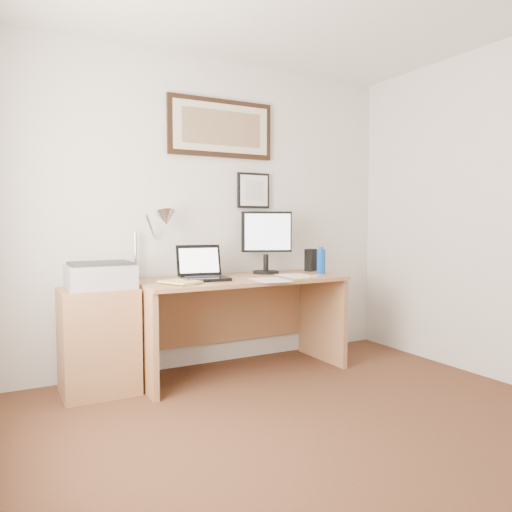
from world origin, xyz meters
TOP-DOWN VIEW (x-y plane):
  - floor at (0.00, 0.00)m, footprint 4.00×4.00m
  - wall_back at (0.00, 2.00)m, footprint 3.50×0.02m
  - side_cabinet at (-0.92, 1.68)m, footprint 0.50×0.40m
  - water_bottle at (0.88, 1.57)m, footprint 0.07×0.07m
  - bottle_cap at (0.88, 1.57)m, footprint 0.04×0.04m
  - speaker at (0.93, 1.80)m, footprint 0.11×0.10m
  - paper_sheet_a at (0.28, 1.38)m, footprint 0.28×0.36m
  - paper_sheet_b at (0.59, 1.52)m, footprint 0.26×0.35m
  - sticky_pad at (0.54, 1.36)m, footprint 0.10×0.10m
  - marker_pen at (0.68, 1.40)m, footprint 0.14×0.06m
  - book at (-0.48, 1.46)m, footprint 0.29×0.32m
  - desk at (0.15, 1.72)m, footprint 1.60×0.70m
  - laptop at (-0.16, 1.64)m, footprint 0.37×0.34m
  - lcd_monitor at (0.48, 1.81)m, footprint 0.40×0.22m
  - printer at (-0.90, 1.69)m, footprint 0.44×0.34m
  - desk_lamp at (-0.41, 1.81)m, footprint 0.29×0.27m
  - picture_large at (0.15, 1.97)m, footprint 0.92×0.04m
  - picture_small at (0.45, 1.97)m, footprint 0.30×0.03m

SIDE VIEW (x-z plane):
  - floor at x=0.00m, z-range 0.00..0.00m
  - side_cabinet at x=-0.92m, z-range 0.00..0.73m
  - desk at x=0.15m, z-range 0.14..0.89m
  - paper_sheet_a at x=0.28m, z-range 0.75..0.75m
  - paper_sheet_b at x=0.59m, z-range 0.75..0.75m
  - sticky_pad at x=0.54m, z-range 0.75..0.76m
  - marker_pen at x=0.68m, z-range 0.75..0.77m
  - book at x=-0.48m, z-range 0.75..0.77m
  - laptop at x=-0.16m, z-range 0.68..0.94m
  - printer at x=-0.90m, z-range 0.73..0.91m
  - speaker at x=0.93m, z-range 0.75..0.94m
  - water_bottle at x=0.88m, z-range 0.75..0.95m
  - bottle_cap at x=0.88m, z-range 0.95..0.97m
  - lcd_monitor at x=0.48m, z-range 0.78..1.30m
  - desk_lamp at x=-0.41m, z-range 0.92..1.45m
  - wall_back at x=0.00m, z-range 0.00..2.50m
  - picture_small at x=0.45m, z-range 1.30..1.60m
  - picture_large at x=0.15m, z-range 1.72..2.19m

